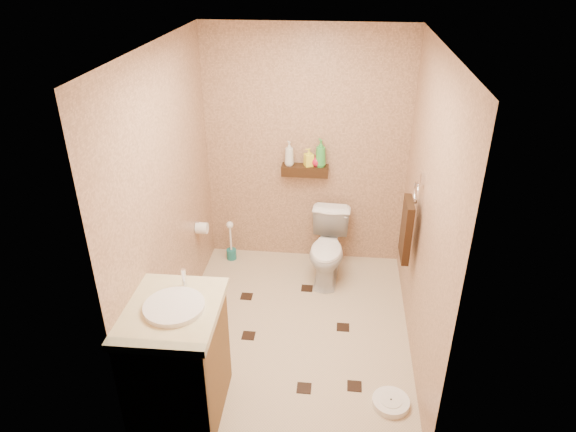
# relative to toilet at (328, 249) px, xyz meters

# --- Properties ---
(ground) EXTENTS (2.50, 2.50, 0.00)m
(ground) POSITION_rel_toilet_xyz_m (-0.26, -0.83, -0.34)
(ground) COLOR beige
(ground) RESTS_ON ground
(wall_back) EXTENTS (2.00, 0.04, 2.40)m
(wall_back) POSITION_rel_toilet_xyz_m (-0.26, 0.42, 0.86)
(wall_back) COLOR tan
(wall_back) RESTS_ON ground
(wall_front) EXTENTS (2.00, 0.04, 2.40)m
(wall_front) POSITION_rel_toilet_xyz_m (-0.26, -2.08, 0.86)
(wall_front) COLOR tan
(wall_front) RESTS_ON ground
(wall_left) EXTENTS (0.04, 2.50, 2.40)m
(wall_left) POSITION_rel_toilet_xyz_m (-1.26, -0.83, 0.86)
(wall_left) COLOR tan
(wall_left) RESTS_ON ground
(wall_right) EXTENTS (0.04, 2.50, 2.40)m
(wall_right) POSITION_rel_toilet_xyz_m (0.74, -0.83, 0.86)
(wall_right) COLOR tan
(wall_right) RESTS_ON ground
(ceiling) EXTENTS (2.00, 2.50, 0.02)m
(ceiling) POSITION_rel_toilet_xyz_m (-0.26, -0.83, 2.06)
(ceiling) COLOR silver
(ceiling) RESTS_ON wall_back
(wall_shelf) EXTENTS (0.46, 0.14, 0.10)m
(wall_shelf) POSITION_rel_toilet_xyz_m (-0.26, 0.34, 0.68)
(wall_shelf) COLOR #321E0D
(wall_shelf) RESTS_ON wall_back
(floor_accents) EXTENTS (1.13, 1.39, 0.01)m
(floor_accents) POSITION_rel_toilet_xyz_m (-0.21, -0.88, -0.34)
(floor_accents) COLOR black
(floor_accents) RESTS_ON ground
(toilet) EXTENTS (0.42, 0.68, 0.68)m
(toilet) POSITION_rel_toilet_xyz_m (0.00, 0.00, 0.00)
(toilet) COLOR white
(toilet) RESTS_ON ground
(vanity) EXTENTS (0.63, 0.76, 1.06)m
(vanity) POSITION_rel_toilet_xyz_m (-0.96, -1.78, 0.13)
(vanity) COLOR brown
(vanity) RESTS_ON ground
(bathroom_scale) EXTENTS (0.34, 0.34, 0.05)m
(bathroom_scale) POSITION_rel_toilet_xyz_m (0.53, -1.59, -0.31)
(bathroom_scale) COLOR white
(bathroom_scale) RESTS_ON ground
(toilet_brush) EXTENTS (0.10, 0.10, 0.45)m
(toilet_brush) POSITION_rel_toilet_xyz_m (-1.03, 0.24, -0.18)
(toilet_brush) COLOR #1B6E6C
(toilet_brush) RESTS_ON ground
(towel_ring) EXTENTS (0.12, 0.30, 0.76)m
(towel_ring) POSITION_rel_toilet_xyz_m (0.65, -0.58, 0.61)
(towel_ring) COLOR silver
(towel_ring) RESTS_ON wall_right
(toilet_paper) EXTENTS (0.12, 0.11, 0.12)m
(toilet_paper) POSITION_rel_toilet_xyz_m (-1.20, -0.18, 0.26)
(toilet_paper) COLOR white
(toilet_paper) RESTS_ON wall_left
(bottle_a) EXTENTS (0.13, 0.13, 0.24)m
(bottle_a) POSITION_rel_toilet_xyz_m (-0.42, 0.34, 0.85)
(bottle_a) COLOR silver
(bottle_a) RESTS_ON wall_shelf
(bottle_b) EXTENTS (0.11, 0.11, 0.18)m
(bottle_b) POSITION_rel_toilet_xyz_m (-0.23, 0.34, 0.82)
(bottle_b) COLOR yellow
(bottle_b) RESTS_ON wall_shelf
(bottle_c) EXTENTS (0.13, 0.13, 0.13)m
(bottle_c) POSITION_rel_toilet_xyz_m (-0.15, 0.34, 0.80)
(bottle_c) COLOR red
(bottle_c) RESTS_ON wall_shelf
(bottle_d) EXTENTS (0.14, 0.14, 0.27)m
(bottle_d) POSITION_rel_toilet_xyz_m (-0.11, 0.34, 0.87)
(bottle_d) COLOR green
(bottle_d) RESTS_ON wall_shelf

